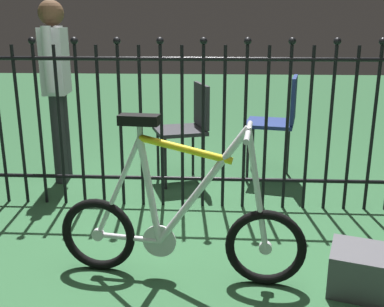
% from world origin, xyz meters
% --- Properties ---
extents(ground_plane, '(20.00, 20.00, 0.00)m').
position_xyz_m(ground_plane, '(0.00, 0.00, 0.00)').
color(ground_plane, '#2B5834').
extents(iron_fence, '(3.60, 0.07, 1.28)m').
position_xyz_m(iron_fence, '(-0.07, 0.74, 0.64)').
color(iron_fence, black).
rests_on(iron_fence, ground).
extents(bicycle, '(1.30, 0.40, 0.87)m').
position_xyz_m(bicycle, '(-0.08, -0.24, 0.29)').
color(bicycle, black).
rests_on(bicycle, ground).
extents(chair_navy, '(0.47, 0.47, 0.89)m').
position_xyz_m(chair_navy, '(0.63, 1.40, 0.55)').
color(chair_navy, black).
rests_on(chair_navy, ground).
extents(chair_charcoal, '(0.50, 0.50, 0.83)m').
position_xyz_m(chair_charcoal, '(-0.13, 1.30, 0.51)').
color(chair_charcoal, black).
rests_on(chair_charcoal, ground).
extents(person_visitor, '(0.21, 0.47, 1.49)m').
position_xyz_m(person_visitor, '(-1.22, 1.28, 0.87)').
color(person_visitor, '#2D2D33').
rests_on(person_visitor, ground).
extents(display_crate, '(0.37, 0.37, 0.22)m').
position_xyz_m(display_crate, '(0.84, -0.32, 0.11)').
color(display_crate, '#4C4C51').
rests_on(display_crate, ground).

